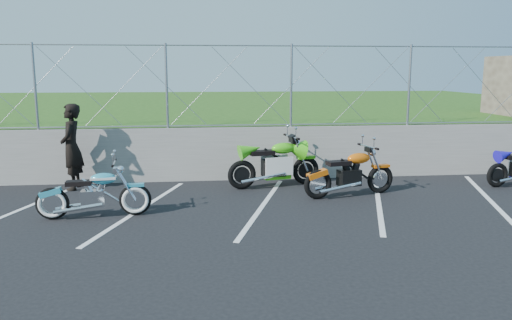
{
  "coord_description": "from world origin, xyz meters",
  "views": [
    {
      "loc": [
        -1.21,
        -8.61,
        2.68
      ],
      "look_at": [
        -0.11,
        1.3,
        0.87
      ],
      "focal_mm": 35.0,
      "sensor_mm": 36.0,
      "label": 1
    }
  ],
  "objects": [
    {
      "name": "person_standing",
      "position": [
        -4.11,
        2.86,
        0.97
      ],
      "size": [
        0.48,
        0.72,
        1.94
      ],
      "primitive_type": "imported",
      "rotation": [
        0.0,
        0.0,
        -1.54
      ],
      "color": "black",
      "rests_on": "ground"
    },
    {
      "name": "ground",
      "position": [
        0.0,
        0.0,
        0.0
      ],
      "size": [
        90.0,
        90.0,
        0.0
      ],
      "primitive_type": "plane",
      "color": "black",
      "rests_on": "ground"
    },
    {
      "name": "naked_orange",
      "position": [
        1.97,
        1.56,
        0.46
      ],
      "size": [
        2.12,
        0.76,
        1.07
      ],
      "rotation": [
        0.0,
        0.0,
        0.24
      ],
      "color": "black",
      "rests_on": "ground"
    },
    {
      "name": "sportbike_green",
      "position": [
        0.5,
        2.61,
        0.5
      ],
      "size": [
        2.23,
        0.8,
        1.17
      ],
      "rotation": [
        0.0,
        0.0,
        0.22
      ],
      "color": "black",
      "rests_on": "ground"
    },
    {
      "name": "chain_link_fence",
      "position": [
        0.0,
        3.5,
        2.3
      ],
      "size": [
        28.0,
        0.03,
        2.0
      ],
      "color": "gray",
      "rests_on": "retaining_wall"
    },
    {
      "name": "cruiser_turquoise",
      "position": [
        -3.16,
        0.54,
        0.41
      ],
      "size": [
        2.06,
        0.65,
        1.02
      ],
      "rotation": [
        0.0,
        0.0,
        0.08
      ],
      "color": "black",
      "rests_on": "ground"
    },
    {
      "name": "parking_lines",
      "position": [
        1.2,
        1.0,
        0.0
      ],
      "size": [
        18.29,
        4.31,
        0.01
      ],
      "color": "silver",
      "rests_on": "ground"
    },
    {
      "name": "grass_field",
      "position": [
        0.0,
        13.5,
        0.65
      ],
      "size": [
        30.0,
        20.0,
        1.3
      ],
      "primitive_type": "cube",
      "color": "#224713",
      "rests_on": "ground"
    },
    {
      "name": "retaining_wall",
      "position": [
        0.0,
        3.5,
        0.65
      ],
      "size": [
        30.0,
        0.22,
        1.3
      ],
      "primitive_type": "cube",
      "color": "slate",
      "rests_on": "ground"
    }
  ]
}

